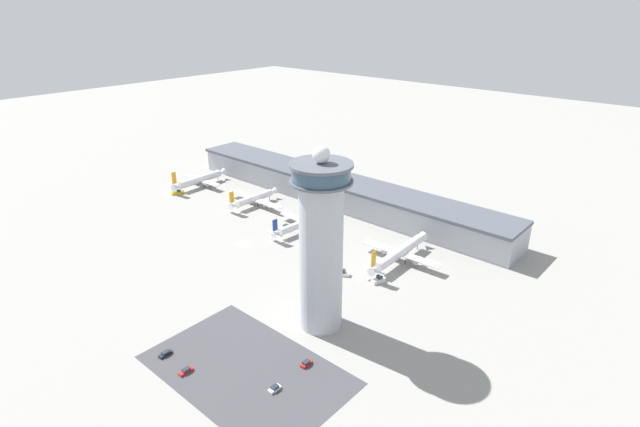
# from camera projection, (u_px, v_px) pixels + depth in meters

# --- Properties ---
(ground_plane) EXTENTS (1000.00, 1000.00, 0.00)m
(ground_plane) POSITION_uv_depth(u_px,v_px,m) (243.00, 244.00, 236.08)
(ground_plane) COLOR gray
(terminal_building) EXTENTS (208.55, 25.00, 14.82)m
(terminal_building) POSITION_uv_depth(u_px,v_px,m) (337.00, 190.00, 281.49)
(terminal_building) COLOR #A3A8B2
(terminal_building) RESTS_ON ground
(control_tower) EXTENTS (20.32, 20.32, 65.31)m
(control_tower) POSITION_uv_depth(u_px,v_px,m) (321.00, 243.00, 164.77)
(control_tower) COLOR #ADB2BC
(control_tower) RESTS_ON ground
(parking_lot_surface) EXTENTS (64.00, 40.00, 0.01)m
(parking_lot_surface) POSITION_uv_depth(u_px,v_px,m) (247.00, 370.00, 155.15)
(parking_lot_surface) COLOR #424247
(parking_lot_surface) RESTS_ON ground
(airplane_gate_alpha) EXTENTS (31.15, 39.43, 13.90)m
(airplane_gate_alpha) POSITION_uv_depth(u_px,v_px,m) (200.00, 179.00, 307.69)
(airplane_gate_alpha) COLOR silver
(airplane_gate_alpha) RESTS_ON ground
(airplane_gate_bravo) EXTENTS (40.87, 32.98, 12.54)m
(airplane_gate_bravo) POSITION_uv_depth(u_px,v_px,m) (254.00, 198.00, 278.82)
(airplane_gate_bravo) COLOR white
(airplane_gate_bravo) RESTS_ON ground
(airplane_gate_charlie) EXTENTS (37.43, 41.59, 11.55)m
(airplane_gate_charlie) POSITION_uv_depth(u_px,v_px,m) (306.00, 222.00, 248.95)
(airplane_gate_charlie) COLOR silver
(airplane_gate_charlie) RESTS_ON ground
(airplane_gate_delta) EXTENTS (38.35, 43.95, 13.78)m
(airplane_gate_delta) POSITION_uv_depth(u_px,v_px,m) (399.00, 253.00, 217.33)
(airplane_gate_delta) COLOR white
(airplane_gate_delta) RESTS_ON ground
(service_truck_catering) EXTENTS (4.65, 7.63, 2.63)m
(service_truck_catering) POSITION_uv_depth(u_px,v_px,m) (178.00, 192.00, 296.79)
(service_truck_catering) COLOR black
(service_truck_catering) RESTS_ON ground
(service_truck_fuel) EXTENTS (3.92, 6.43, 2.94)m
(service_truck_fuel) POSITION_uv_depth(u_px,v_px,m) (378.00, 280.00, 203.32)
(service_truck_fuel) COLOR black
(service_truck_fuel) RESTS_ON ground
(service_truck_baggage) EXTENTS (7.65, 5.35, 2.66)m
(service_truck_baggage) POSITION_uv_depth(u_px,v_px,m) (341.00, 273.00, 208.62)
(service_truck_baggage) COLOR black
(service_truck_baggage) RESTS_ON ground
(service_truck_water) EXTENTS (2.81, 7.70, 3.02)m
(service_truck_water) POSITION_uv_depth(u_px,v_px,m) (285.00, 229.00, 249.12)
(service_truck_water) COLOR black
(service_truck_water) RESTS_ON ground
(car_silver_sedan) EXTENTS (1.86, 4.61, 1.41)m
(car_silver_sedan) POSITION_uv_depth(u_px,v_px,m) (166.00, 354.00, 161.39)
(car_silver_sedan) COLOR black
(car_silver_sedan) RESTS_ON ground
(car_navy_sedan) EXTENTS (1.91, 4.20, 1.56)m
(car_navy_sedan) POSITION_uv_depth(u_px,v_px,m) (306.00, 364.00, 156.98)
(car_navy_sedan) COLOR black
(car_navy_sedan) RESTS_ON ground
(car_green_van) EXTENTS (1.88, 4.74, 1.39)m
(car_green_van) POSITION_uv_depth(u_px,v_px,m) (186.00, 371.00, 153.88)
(car_green_van) COLOR black
(car_green_van) RESTS_ON ground
(car_red_hatchback) EXTENTS (1.92, 4.06, 1.46)m
(car_red_hatchback) POSITION_uv_depth(u_px,v_px,m) (275.00, 389.00, 146.90)
(car_red_hatchback) COLOR black
(car_red_hatchback) RESTS_ON ground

